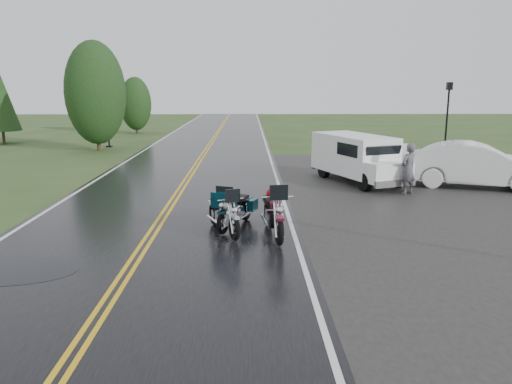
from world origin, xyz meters
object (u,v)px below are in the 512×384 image
at_px(motorcycle_teal, 223,213).
at_px(motorcycle_silver, 234,218).
at_px(van_white, 365,166).
at_px(motorcycle_red, 279,219).
at_px(person_at_van, 408,170).
at_px(lamp_post_far_right, 447,122).
at_px(sedan_white, 476,166).
at_px(lamp_post_far_left, 107,115).

distance_m(motorcycle_teal, motorcycle_silver, 0.63).
bearing_deg(motorcycle_silver, van_white, 30.48).
height_order(motorcycle_red, motorcycle_teal, motorcycle_red).
relative_size(motorcycle_teal, motorcycle_silver, 0.99).
relative_size(van_white, person_at_van, 2.71).
xyz_separation_m(motorcycle_teal, lamp_post_far_right, (11.07, 13.38, 1.43)).
bearing_deg(motorcycle_teal, sedan_white, 55.85).
bearing_deg(person_at_van, lamp_post_far_left, -79.97).
bearing_deg(lamp_post_far_left, person_at_van, -44.93).
xyz_separation_m(sedan_white, lamp_post_far_right, (1.54, 7.05, 1.21)).
xyz_separation_m(motorcycle_teal, van_white, (5.05, 5.62, 0.35)).
xyz_separation_m(motorcycle_red, motorcycle_silver, (-1.11, 0.43, -0.09)).
bearing_deg(lamp_post_far_right, lamp_post_far_left, 161.37).
xyz_separation_m(person_at_van, lamp_post_far_left, (-14.90, 14.87, 1.17)).
xyz_separation_m(van_white, lamp_post_far_right, (6.02, 7.76, 1.09)).
bearing_deg(van_white, motorcycle_silver, -148.86).
relative_size(motorcycle_teal, lamp_post_far_right, 0.52).
height_order(lamp_post_far_left, lamp_post_far_right, lamp_post_far_left).
height_order(motorcycle_silver, lamp_post_far_right, lamp_post_far_right).
bearing_deg(motorcycle_silver, lamp_post_far_right, 30.32).
xyz_separation_m(lamp_post_far_left, lamp_post_far_right, (19.48, -6.57, -0.03)).
distance_m(motorcycle_red, sedan_white, 10.93).
bearing_deg(motorcycle_silver, motorcycle_red, -43.22).
xyz_separation_m(motorcycle_teal, sedan_white, (9.53, 6.34, 0.23)).
height_order(sedan_white, lamp_post_far_left, lamp_post_far_left).
distance_m(motorcycle_red, motorcycle_teal, 1.73).
bearing_deg(person_at_van, lamp_post_far_right, -153.92).
relative_size(lamp_post_far_left, lamp_post_far_right, 1.01).
distance_m(motorcycle_silver, van_white, 7.79).
relative_size(sedan_white, lamp_post_far_right, 1.27).
bearing_deg(van_white, person_at_van, -41.89).
bearing_deg(motorcycle_teal, motorcycle_silver, -38.30).
bearing_deg(lamp_post_far_left, van_white, -46.78).
relative_size(motorcycle_red, motorcycle_teal, 1.15).
bearing_deg(sedan_white, motorcycle_red, 150.52).
relative_size(motorcycle_teal, van_white, 0.43).
height_order(person_at_van, sedan_white, person_at_van).
distance_m(motorcycle_red, lamp_post_far_left, 23.17).
bearing_deg(lamp_post_far_right, motorcycle_silver, -127.68).
relative_size(motorcycle_silver, lamp_post_far_left, 0.52).
distance_m(van_white, person_at_van, 1.54).
xyz_separation_m(motorcycle_silver, person_at_van, (6.18, 5.63, 0.28)).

